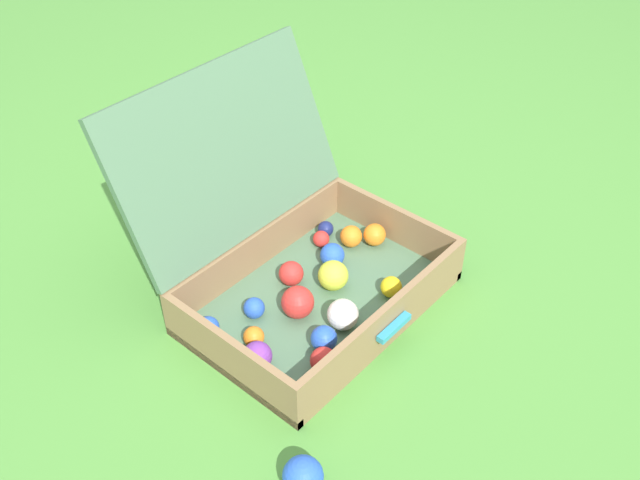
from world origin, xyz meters
name	(u,v)px	position (x,y,z in m)	size (l,w,h in m)	color
ground_plane	(318,301)	(0.00, 0.00, 0.00)	(16.00, 16.00, 0.00)	#4C8C38
open_suitcase	(296,258)	(-0.01, 0.06, 0.12)	(0.64, 0.64, 0.53)	#4C7051
stray_ball_on_grass	(303,476)	(-0.42, -0.33, 0.04)	(0.08, 0.08, 0.08)	blue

